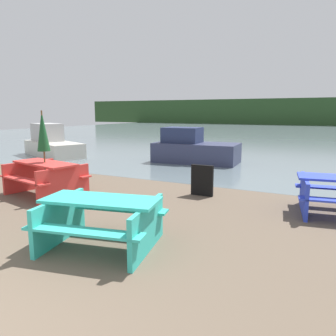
{
  "coord_description": "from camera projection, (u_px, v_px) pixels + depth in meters",
  "views": [
    {
      "loc": [
        3.06,
        -0.82,
        2.01
      ],
      "look_at": [
        0.02,
        5.17,
        0.85
      ],
      "focal_mm": 35.0,
      "sensor_mm": 36.0,
      "label": 1
    }
  ],
  "objects": [
    {
      "name": "water",
      "position": [
        298.0,
        133.0,
        30.92
      ],
      "size": [
        60.0,
        50.0,
        0.0
      ],
      "color": "slate",
      "rests_on": "ground_plane"
    },
    {
      "name": "picnic_table_teal",
      "position": [
        102.0,
        217.0,
        4.88
      ],
      "size": [
        1.96,
        1.7,
        0.75
      ],
      "rotation": [
        0.0,
        0.0,
        0.21
      ],
      "color": "#33B7A8",
      "rests_on": "ground_plane"
    },
    {
      "name": "far_treeline",
      "position": [
        313.0,
        112.0,
        48.15
      ],
      "size": [
        80.0,
        1.6,
        4.0
      ],
      "color": "#284723",
      "rests_on": "water"
    },
    {
      "name": "signboard",
      "position": [
        202.0,
        180.0,
        7.88
      ],
      "size": [
        0.55,
        0.08,
        0.75
      ],
      "color": "black",
      "rests_on": "ground_plane"
    },
    {
      "name": "picnic_table_red",
      "position": [
        46.0,
        175.0,
        7.98
      ],
      "size": [
        2.01,
        1.7,
        0.8
      ],
      "rotation": [
        0.0,
        0.0,
        -0.2
      ],
      "color": "red",
      "rests_on": "ground_plane"
    },
    {
      "name": "boat",
      "position": [
        194.0,
        149.0,
        13.09
      ],
      "size": [
        3.41,
        1.82,
        1.39
      ],
      "rotation": [
        0.0,
        0.0,
        0.07
      ],
      "color": "#333856",
      "rests_on": "water"
    },
    {
      "name": "umbrella_darkgreen",
      "position": [
        43.0,
        132.0,
        7.8
      ],
      "size": [
        0.3,
        0.3,
        2.04
      ],
      "color": "brown",
      "rests_on": "ground_plane"
    },
    {
      "name": "boat_second",
      "position": [
        52.0,
        144.0,
        15.11
      ],
      "size": [
        3.98,
        2.7,
        1.46
      ],
      "rotation": [
        0.0,
        0.0,
        -0.39
      ],
      "color": "beige",
      "rests_on": "water"
    }
  ]
}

